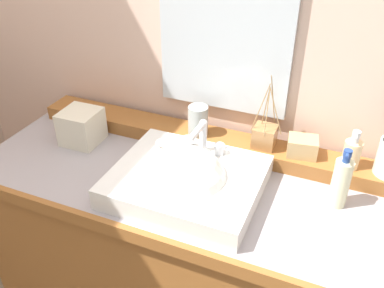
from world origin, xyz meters
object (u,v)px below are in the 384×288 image
(reed_diffuser, at_px, (265,136))
(tissue_box, at_px, (82,127))
(soap_bar, at_px, (166,143))
(sink_basin, at_px, (186,184))
(trinket_box, at_px, (302,146))
(soap_dispenser, at_px, (352,153))
(lotion_bottle, at_px, (341,182))
(tumbler_cup, at_px, (198,121))

(reed_diffuser, distance_m, tissue_box, 0.65)
(soap_bar, bearing_deg, sink_basin, -43.30)
(sink_basin, distance_m, trinket_box, 0.40)
(soap_bar, bearing_deg, tissue_box, 178.32)
(soap_dispenser, bearing_deg, soap_bar, -165.88)
(soap_bar, bearing_deg, trinket_box, 20.16)
(soap_bar, bearing_deg, soap_dispenser, 14.12)
(soap_dispenser, height_order, lotion_bottle, lotion_bottle)
(sink_basin, distance_m, soap_bar, 0.17)
(sink_basin, distance_m, soap_dispenser, 0.52)
(tumbler_cup, relative_size, reed_diffuser, 0.42)
(tumbler_cup, bearing_deg, trinket_box, 1.75)
(sink_basin, distance_m, lotion_bottle, 0.45)
(tumbler_cup, xyz_separation_m, trinket_box, (0.36, 0.01, -0.02))
(soap_bar, xyz_separation_m, tissue_box, (-0.34, 0.01, -0.02))
(soap_bar, xyz_separation_m, trinket_box, (0.42, 0.15, 0.00))
(tissue_box, bearing_deg, tumbler_cup, 18.35)
(sink_basin, height_order, lotion_bottle, lotion_bottle)
(lotion_bottle, distance_m, tissue_box, 0.89)
(soap_dispenser, xyz_separation_m, trinket_box, (-0.15, 0.01, -0.02))
(soap_dispenser, bearing_deg, tumbler_cup, -179.95)
(tissue_box, bearing_deg, trinket_box, 10.69)
(soap_dispenser, relative_size, reed_diffuser, 0.50)
(soap_dispenser, xyz_separation_m, reed_diffuser, (-0.28, 0.01, -0.01))
(tumbler_cup, bearing_deg, lotion_bottle, -15.10)
(sink_basin, relative_size, trinket_box, 4.69)
(soap_bar, relative_size, tumbler_cup, 0.66)
(soap_dispenser, distance_m, reed_diffuser, 0.28)
(soap_bar, xyz_separation_m, reed_diffuser, (0.29, 0.16, 0.01))
(soap_dispenser, distance_m, lotion_bottle, 0.14)
(sink_basin, bearing_deg, lotion_bottle, 15.99)
(soap_bar, distance_m, tumbler_cup, 0.16)
(lotion_bottle, bearing_deg, tissue_box, 179.91)
(trinket_box, height_order, tissue_box, tissue_box)
(tumbler_cup, bearing_deg, sink_basin, -75.82)
(sink_basin, xyz_separation_m, lotion_bottle, (0.43, 0.12, 0.05))
(sink_basin, xyz_separation_m, reed_diffuser, (0.17, 0.27, 0.06))
(reed_diffuser, height_order, lotion_bottle, reed_diffuser)
(soap_dispenser, relative_size, tissue_box, 0.98)
(sink_basin, relative_size, tumbler_cup, 4.15)
(sink_basin, relative_size, reed_diffuser, 1.74)
(lotion_bottle, bearing_deg, tumbler_cup, 164.90)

